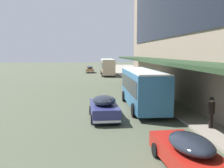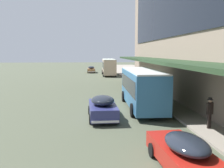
{
  "view_description": "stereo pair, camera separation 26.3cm",
  "coord_description": "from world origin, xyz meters",
  "px_view_note": "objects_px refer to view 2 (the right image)",
  "views": [
    {
      "loc": [
        -0.18,
        -5.14,
        4.62
      ],
      "look_at": [
        2.29,
        21.43,
        1.3
      ],
      "focal_mm": 40.0,
      "sensor_mm": 36.0,
      "label": 1
    },
    {
      "loc": [
        0.08,
        -5.16,
        4.62
      ],
      "look_at": [
        2.29,
        21.43,
        1.3
      ],
      "focal_mm": 40.0,
      "sensor_mm": 36.0,
      "label": 2
    }
  ],
  "objects_px": {
    "sedan_second_near": "(184,153)",
    "sedan_second_mid": "(103,107)",
    "pedestrian_at_kerb": "(210,111)",
    "transit_bus_kerbside_front": "(109,66)",
    "transit_bus_kerbside_rear": "(142,86)",
    "sedan_oncoming_front": "(91,69)"
  },
  "relations": [
    {
      "from": "transit_bus_kerbside_rear",
      "to": "pedestrian_at_kerb",
      "type": "height_order",
      "value": "transit_bus_kerbside_rear"
    },
    {
      "from": "sedan_second_mid",
      "to": "sedan_oncoming_front",
      "type": "relative_size",
      "value": 0.95
    },
    {
      "from": "transit_bus_kerbside_rear",
      "to": "pedestrian_at_kerb",
      "type": "relative_size",
      "value": 4.95
    },
    {
      "from": "transit_bus_kerbside_front",
      "to": "sedan_second_near",
      "type": "height_order",
      "value": "transit_bus_kerbside_front"
    },
    {
      "from": "transit_bus_kerbside_rear",
      "to": "pedestrian_at_kerb",
      "type": "xyz_separation_m",
      "value": [
        2.79,
        -6.36,
        -0.68
      ]
    },
    {
      "from": "sedan_second_near",
      "to": "pedestrian_at_kerb",
      "type": "height_order",
      "value": "pedestrian_at_kerb"
    },
    {
      "from": "transit_bus_kerbside_front",
      "to": "pedestrian_at_kerb",
      "type": "height_order",
      "value": "transit_bus_kerbside_front"
    },
    {
      "from": "sedan_second_near",
      "to": "transit_bus_kerbside_front",
      "type": "bearing_deg",
      "value": 89.96
    },
    {
      "from": "sedan_oncoming_front",
      "to": "pedestrian_at_kerb",
      "type": "distance_m",
      "value": 45.74
    },
    {
      "from": "transit_bus_kerbside_front",
      "to": "sedan_oncoming_front",
      "type": "xyz_separation_m",
      "value": [
        -3.63,
        7.54,
        -1.17
      ]
    },
    {
      "from": "sedan_oncoming_front",
      "to": "sedan_second_near",
      "type": "bearing_deg",
      "value": -85.89
    },
    {
      "from": "sedan_second_near",
      "to": "sedan_oncoming_front",
      "type": "relative_size",
      "value": 1.03
    },
    {
      "from": "transit_bus_kerbside_front",
      "to": "sedan_second_mid",
      "type": "distance_m",
      "value": 34.51
    },
    {
      "from": "sedan_second_mid",
      "to": "transit_bus_kerbside_rear",
      "type": "bearing_deg",
      "value": 41.91
    },
    {
      "from": "transit_bus_kerbside_front",
      "to": "sedan_oncoming_front",
      "type": "height_order",
      "value": "transit_bus_kerbside_front"
    },
    {
      "from": "transit_bus_kerbside_front",
      "to": "pedestrian_at_kerb",
      "type": "bearing_deg",
      "value": -84.86
    },
    {
      "from": "transit_bus_kerbside_rear",
      "to": "pedestrian_at_kerb",
      "type": "distance_m",
      "value": 6.98
    },
    {
      "from": "transit_bus_kerbside_rear",
      "to": "pedestrian_at_kerb",
      "type": "bearing_deg",
      "value": -66.28
    },
    {
      "from": "sedan_second_near",
      "to": "sedan_second_mid",
      "type": "xyz_separation_m",
      "value": [
        -2.81,
        8.22,
        0.08
      ]
    },
    {
      "from": "transit_bus_kerbside_front",
      "to": "transit_bus_kerbside_rear",
      "type": "distance_m",
      "value": 31.3
    },
    {
      "from": "pedestrian_at_kerb",
      "to": "transit_bus_kerbside_rear",
      "type": "bearing_deg",
      "value": 113.72
    },
    {
      "from": "sedan_second_near",
      "to": "pedestrian_at_kerb",
      "type": "bearing_deg",
      "value": 55.37
    }
  ]
}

